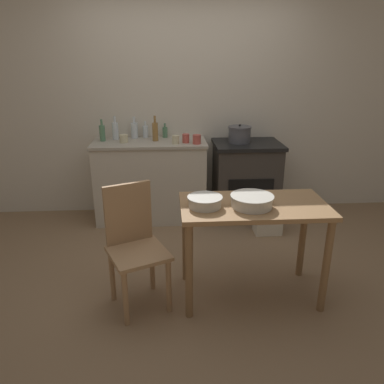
{
  "coord_description": "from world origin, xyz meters",
  "views": [
    {
      "loc": [
        -0.22,
        -2.83,
        1.82
      ],
      "look_at": [
        0.0,
        0.49,
        0.6
      ],
      "focal_mm": 35.0,
      "sensor_mm": 36.0,
      "label": 1
    }
  ],
  "objects_px": {
    "stock_pot": "(240,134)",
    "cup_end_right": "(124,139)",
    "mixing_bowl_large": "(252,200)",
    "cup_far_right": "(186,138)",
    "bottle_mid_left": "(146,131)",
    "bottle_center_right": "(165,132)",
    "mixing_bowl_small": "(205,201)",
    "bottle_far_left": "(155,131)",
    "work_table": "(253,220)",
    "cup_mid_right": "(176,140)",
    "cup_right": "(197,139)",
    "flour_sack": "(268,217)",
    "chair": "(135,243)",
    "bottle_left": "(134,130)",
    "bottle_center": "(115,130)",
    "stove": "(246,180)",
    "bottle_center_left": "(102,133)"
  },
  "relations": [
    {
      "from": "stock_pot",
      "to": "cup_end_right",
      "type": "bearing_deg",
      "value": -178.07
    },
    {
      "from": "mixing_bowl_large",
      "to": "cup_far_right",
      "type": "relative_size",
      "value": 3.26
    },
    {
      "from": "bottle_mid_left",
      "to": "bottle_center_right",
      "type": "xyz_separation_m",
      "value": [
        0.22,
        -0.01,
        -0.01
      ]
    },
    {
      "from": "mixing_bowl_small",
      "to": "bottle_far_left",
      "type": "bearing_deg",
      "value": 103.47
    },
    {
      "from": "work_table",
      "to": "cup_mid_right",
      "type": "height_order",
      "value": "cup_mid_right"
    },
    {
      "from": "cup_right",
      "to": "cup_far_right",
      "type": "distance_m",
      "value": 0.13
    },
    {
      "from": "mixing_bowl_large",
      "to": "cup_mid_right",
      "type": "bearing_deg",
      "value": 108.9
    },
    {
      "from": "work_table",
      "to": "flour_sack",
      "type": "xyz_separation_m",
      "value": [
        0.43,
        1.08,
        -0.47
      ]
    },
    {
      "from": "cup_far_right",
      "to": "mixing_bowl_small",
      "type": "bearing_deg",
      "value": -87.77
    },
    {
      "from": "cup_end_right",
      "to": "bottle_center_right",
      "type": "bearing_deg",
      "value": 28.51
    },
    {
      "from": "cup_mid_right",
      "to": "cup_far_right",
      "type": "height_order",
      "value": "cup_far_right"
    },
    {
      "from": "chair",
      "to": "cup_end_right",
      "type": "distance_m",
      "value": 1.64
    },
    {
      "from": "bottle_left",
      "to": "bottle_center",
      "type": "relative_size",
      "value": 0.93
    },
    {
      "from": "cup_far_right",
      "to": "cup_end_right",
      "type": "xyz_separation_m",
      "value": [
        -0.67,
        0.06,
        -0.0
      ]
    },
    {
      "from": "cup_mid_right",
      "to": "flour_sack",
      "type": "bearing_deg",
      "value": -20.05
    },
    {
      "from": "bottle_center",
      "to": "cup_mid_right",
      "type": "relative_size",
      "value": 2.86
    },
    {
      "from": "bottle_far_left",
      "to": "cup_right",
      "type": "relative_size",
      "value": 2.82
    },
    {
      "from": "stove",
      "to": "bottle_center_right",
      "type": "height_order",
      "value": "bottle_center_right"
    },
    {
      "from": "mixing_bowl_small",
      "to": "bottle_center_left",
      "type": "height_order",
      "value": "bottle_center_left"
    },
    {
      "from": "mixing_bowl_small",
      "to": "bottle_center",
      "type": "bearing_deg",
      "value": 115.77
    },
    {
      "from": "bottle_left",
      "to": "cup_end_right",
      "type": "bearing_deg",
      "value": -113.29
    },
    {
      "from": "mixing_bowl_small",
      "to": "bottle_center_right",
      "type": "distance_m",
      "value": 1.84
    },
    {
      "from": "stove",
      "to": "chair",
      "type": "distance_m",
      "value": 1.96
    },
    {
      "from": "bottle_center",
      "to": "flour_sack",
      "type": "bearing_deg",
      "value": -21.04
    },
    {
      "from": "mixing_bowl_small",
      "to": "cup_far_right",
      "type": "distance_m",
      "value": 1.52
    },
    {
      "from": "work_table",
      "to": "cup_right",
      "type": "distance_m",
      "value": 1.48
    },
    {
      "from": "chair",
      "to": "cup_far_right",
      "type": "xyz_separation_m",
      "value": [
        0.46,
        1.5,
        0.47
      ]
    },
    {
      "from": "bottle_center",
      "to": "cup_end_right",
      "type": "bearing_deg",
      "value": -58.14
    },
    {
      "from": "flour_sack",
      "to": "bottle_center_right",
      "type": "distance_m",
      "value": 1.52
    },
    {
      "from": "bottle_left",
      "to": "bottle_mid_left",
      "type": "xyz_separation_m",
      "value": [
        0.12,
        0.02,
        -0.02
      ]
    },
    {
      "from": "cup_far_right",
      "to": "cup_end_right",
      "type": "distance_m",
      "value": 0.68
    },
    {
      "from": "bottle_center_left",
      "to": "cup_end_right",
      "type": "relative_size",
      "value": 2.64
    },
    {
      "from": "bottle_mid_left",
      "to": "cup_right",
      "type": "bearing_deg",
      "value": -33.61
    },
    {
      "from": "mixing_bowl_large",
      "to": "bottle_mid_left",
      "type": "xyz_separation_m",
      "value": [
        -0.85,
        1.85,
        0.16
      ]
    },
    {
      "from": "bottle_left",
      "to": "cup_mid_right",
      "type": "xyz_separation_m",
      "value": [
        0.46,
        -0.33,
        -0.05
      ]
    },
    {
      "from": "mixing_bowl_large",
      "to": "bottle_center_right",
      "type": "height_order",
      "value": "bottle_center_right"
    },
    {
      "from": "bottle_far_left",
      "to": "bottle_center_right",
      "type": "height_order",
      "value": "bottle_far_left"
    },
    {
      "from": "mixing_bowl_large",
      "to": "bottle_center_right",
      "type": "distance_m",
      "value": 1.94
    },
    {
      "from": "cup_far_right",
      "to": "bottle_left",
      "type": "bearing_deg",
      "value": 153.41
    },
    {
      "from": "bottle_center",
      "to": "cup_right",
      "type": "height_order",
      "value": "bottle_center"
    },
    {
      "from": "stock_pot",
      "to": "bottle_mid_left",
      "type": "distance_m",
      "value": 1.08
    },
    {
      "from": "bottle_center_right",
      "to": "cup_mid_right",
      "type": "relative_size",
      "value": 1.79
    },
    {
      "from": "bottle_left",
      "to": "bottle_mid_left",
      "type": "height_order",
      "value": "bottle_left"
    },
    {
      "from": "bottle_center_right",
      "to": "chair",
      "type": "bearing_deg",
      "value": -97.5
    },
    {
      "from": "bottle_center_left",
      "to": "cup_right",
      "type": "xyz_separation_m",
      "value": [
        1.03,
        -0.22,
        -0.04
      ]
    },
    {
      "from": "cup_mid_right",
      "to": "cup_right",
      "type": "height_order",
      "value": "cup_right"
    },
    {
      "from": "stove",
      "to": "mixing_bowl_large",
      "type": "height_order",
      "value": "stove"
    },
    {
      "from": "stock_pot",
      "to": "bottle_mid_left",
      "type": "height_order",
      "value": "bottle_mid_left"
    },
    {
      "from": "mixing_bowl_large",
      "to": "bottle_mid_left",
      "type": "relative_size",
      "value": 1.7
    },
    {
      "from": "chair",
      "to": "bottle_center",
      "type": "relative_size",
      "value": 3.59
    }
  ]
}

